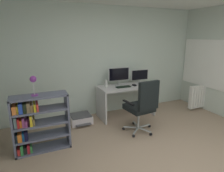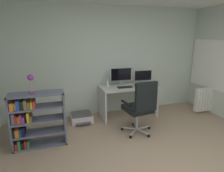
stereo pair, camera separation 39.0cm
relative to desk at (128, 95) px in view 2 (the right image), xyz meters
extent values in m
cube|color=silver|center=(-0.35, 0.46, 0.75)|extent=(4.90, 0.10, 2.58)
cube|color=white|center=(2.09, -0.42, 0.67)|extent=(0.01, 1.45, 1.10)
cube|color=white|center=(2.09, -0.42, 0.67)|extent=(0.02, 1.53, 1.18)
cube|color=silver|center=(0.00, 0.00, 0.19)|extent=(1.31, 0.64, 0.04)
cube|color=silver|center=(-0.64, 0.00, -0.18)|extent=(0.04, 0.62, 0.71)
cube|color=silver|center=(0.64, 0.00, -0.18)|extent=(0.04, 0.62, 0.71)
cylinder|color=#B2B5B7|center=(-0.14, 0.12, 0.21)|extent=(0.18, 0.18, 0.01)
cylinder|color=#B2B5B7|center=(-0.14, 0.12, 0.28)|extent=(0.03, 0.03, 0.12)
cube|color=#B7BABC|center=(-0.14, 0.12, 0.48)|extent=(0.53, 0.06, 0.31)
cube|color=black|center=(-0.14, 0.10, 0.48)|extent=(0.49, 0.02, 0.28)
cylinder|color=#B2B5B7|center=(0.43, 0.12, 0.21)|extent=(0.18, 0.18, 0.01)
cylinder|color=#B2B5B7|center=(0.43, 0.12, 0.26)|extent=(0.03, 0.03, 0.08)
cube|color=#B7BABC|center=(0.43, 0.12, 0.42)|extent=(0.46, 0.06, 0.26)
cube|color=black|center=(0.43, 0.10, 0.42)|extent=(0.43, 0.03, 0.24)
cube|color=black|center=(-0.12, -0.09, 0.22)|extent=(0.34, 0.14, 0.02)
cube|color=black|center=(0.18, -0.07, 0.23)|extent=(0.06, 0.10, 0.03)
cylinder|color=silver|center=(-0.49, 0.07, 0.29)|extent=(0.07, 0.07, 0.17)
cube|color=#B7BABC|center=(0.01, -0.80, -0.47)|extent=(0.30, 0.06, 0.02)
sphere|color=black|center=(0.16, -0.79, -0.51)|extent=(0.06, 0.06, 0.06)
cube|color=#B7BABC|center=(-0.11, -0.67, -0.47)|extent=(0.09, 0.30, 0.02)
sphere|color=black|center=(-0.08, -0.52, -0.51)|extent=(0.06, 0.06, 0.06)
cube|color=#B7BABC|center=(-0.27, -0.74, -0.47)|extent=(0.28, 0.18, 0.02)
sphere|color=black|center=(-0.40, -0.67, -0.51)|extent=(0.06, 0.06, 0.06)
cube|color=#B7BABC|center=(-0.25, -0.92, -0.47)|extent=(0.24, 0.22, 0.02)
sphere|color=black|center=(-0.36, -1.02, -0.51)|extent=(0.06, 0.06, 0.06)
cube|color=#B7BABC|center=(-0.08, -0.95, -0.47)|extent=(0.15, 0.29, 0.02)
sphere|color=black|center=(-0.02, -1.09, -0.51)|extent=(0.06, 0.06, 0.06)
cylinder|color=#B7BABC|center=(-0.14, -0.82, -0.28)|extent=(0.04, 0.04, 0.39)
cube|color=black|center=(-0.14, -0.82, -0.03)|extent=(0.53, 0.54, 0.10)
cube|color=black|center=(-0.11, -1.09, 0.29)|extent=(0.44, 0.12, 0.55)
cube|color=black|center=(-0.40, -0.84, 0.12)|extent=(0.08, 0.35, 0.03)
cube|color=black|center=(0.12, -0.79, 0.12)|extent=(0.08, 0.35, 0.03)
cube|color=slate|center=(-2.41, -0.73, -0.05)|extent=(0.03, 0.31, 0.97)
cube|color=slate|center=(-1.55, -0.73, -0.05)|extent=(0.03, 0.31, 0.97)
cube|color=slate|center=(-1.98, -0.73, 0.42)|extent=(0.90, 0.31, 0.03)
cube|color=slate|center=(-1.98, -0.73, -0.52)|extent=(0.90, 0.31, 0.03)
cube|color=slate|center=(-1.98, -0.73, -0.29)|extent=(0.83, 0.31, 0.03)
cube|color=slate|center=(-1.98, -0.73, -0.05)|extent=(0.83, 0.31, 0.03)
cube|color=slate|center=(-1.98, -0.73, 0.18)|extent=(0.83, 0.31, 0.03)
cube|color=red|center=(-2.37, -0.73, -0.45)|extent=(0.04, 0.24, 0.11)
cube|color=#338A44|center=(-2.32, -0.73, -0.42)|extent=(0.04, 0.27, 0.16)
cube|color=black|center=(-2.27, -0.74, -0.45)|extent=(0.05, 0.22, 0.11)
cube|color=red|center=(-2.22, -0.72, -0.43)|extent=(0.04, 0.27, 0.15)
cube|color=#398946|center=(-2.18, -0.73, -0.45)|extent=(0.03, 0.23, 0.12)
cube|color=black|center=(-2.37, -0.72, -0.21)|extent=(0.03, 0.29, 0.13)
cube|color=orange|center=(-2.33, -0.73, -0.21)|extent=(0.06, 0.27, 0.13)
cube|color=#19569C|center=(-2.28, -0.73, -0.21)|extent=(0.03, 0.23, 0.13)
cube|color=black|center=(-2.23, -0.73, -0.19)|extent=(0.05, 0.26, 0.16)
cube|color=gray|center=(-2.36, -0.72, 0.05)|extent=(0.04, 0.23, 0.17)
cube|color=red|center=(-2.32, -0.73, 0.03)|extent=(0.03, 0.24, 0.14)
cube|color=orange|center=(-2.29, -0.72, 0.02)|extent=(0.03, 0.24, 0.11)
cube|color=#883E76|center=(-2.25, -0.72, 0.04)|extent=(0.04, 0.26, 0.15)
cube|color=#974387|center=(-2.21, -0.73, 0.02)|extent=(0.03, 0.28, 0.11)
cube|color=black|center=(-2.18, -0.73, 0.03)|extent=(0.03, 0.22, 0.14)
cube|color=yellow|center=(-2.14, -0.72, 0.05)|extent=(0.04, 0.28, 0.17)
cube|color=olive|center=(-2.09, -0.73, 0.02)|extent=(0.03, 0.25, 0.11)
cube|color=orange|center=(-2.36, -0.72, 0.26)|extent=(0.06, 0.28, 0.13)
cube|color=yellow|center=(-2.31, -0.72, 0.26)|extent=(0.03, 0.25, 0.12)
cube|color=#2443AF|center=(-2.26, -0.73, 0.28)|extent=(0.06, 0.28, 0.16)
cube|color=black|center=(-2.21, -0.73, 0.27)|extent=(0.05, 0.28, 0.15)
cube|color=#786446|center=(-2.16, -0.74, 0.27)|extent=(0.05, 0.27, 0.15)
cube|color=brown|center=(-2.11, -0.72, 0.26)|extent=(0.04, 0.26, 0.12)
cube|color=gold|center=(-2.06, -0.73, 0.26)|extent=(0.03, 0.27, 0.12)
cube|color=#CA3637|center=(-2.02, -0.74, 0.26)|extent=(0.03, 0.26, 0.12)
cylinder|color=#7F3294|center=(-2.04, -0.73, 0.44)|extent=(0.11, 0.11, 0.02)
cylinder|color=silver|center=(-2.04, -0.73, 0.56)|extent=(0.01, 0.01, 0.22)
sphere|color=#7F3294|center=(-2.04, -0.73, 0.70)|extent=(0.10, 0.10, 0.10)
cube|color=silver|center=(-1.12, 0.05, -0.45)|extent=(0.47, 0.41, 0.17)
cube|color=#4C4C51|center=(-1.12, 0.05, -0.36)|extent=(0.43, 0.38, 0.02)
cube|color=#4C4C51|center=(-1.12, -0.20, -0.49)|extent=(0.33, 0.10, 0.01)
cube|color=white|center=(1.66, -0.42, -0.18)|extent=(0.06, 0.10, 0.59)
cube|color=white|center=(1.75, -0.42, -0.18)|extent=(0.06, 0.10, 0.59)
cube|color=white|center=(1.83, -0.42, -0.18)|extent=(0.06, 0.10, 0.59)
cube|color=white|center=(1.91, -0.42, -0.18)|extent=(0.06, 0.10, 0.59)
cube|color=white|center=(2.00, -0.42, -0.18)|extent=(0.06, 0.10, 0.59)
cube|color=white|center=(2.08, -0.42, -0.18)|extent=(0.06, 0.10, 0.59)
cube|color=white|center=(2.17, -0.42, -0.18)|extent=(0.06, 0.10, 0.59)
cube|color=white|center=(2.25, -0.42, -0.18)|extent=(0.06, 0.10, 0.59)
cube|color=white|center=(2.34, -0.42, -0.18)|extent=(0.06, 0.10, 0.59)
camera|label=1|loc=(-2.11, -3.95, 1.37)|focal=31.34mm
camera|label=2|loc=(-1.75, -4.09, 1.37)|focal=31.34mm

